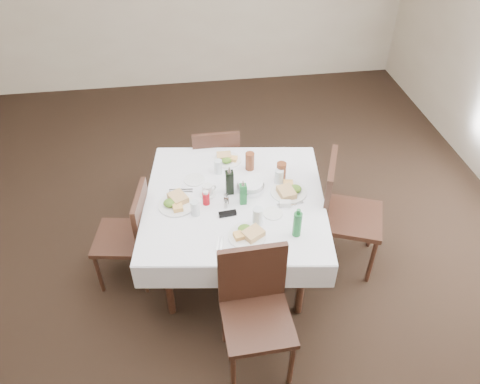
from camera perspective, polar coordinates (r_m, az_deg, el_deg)
The scene contains 33 objects.
ground_plane at distance 4.17m, azimuth -3.73°, elevation -8.93°, with size 7.00×7.00×0.00m, color black.
room_shell at distance 3.09m, azimuth -5.10°, elevation 12.35°, with size 6.04×7.04×2.80m.
dining_table at distance 3.69m, azimuth -0.65°, elevation -1.65°, with size 1.57×1.57×0.76m.
chair_north at distance 4.43m, azimuth -2.94°, elevation 3.68°, with size 0.43×0.43×0.90m.
chair_south at distance 3.22m, azimuth 1.83°, elevation -13.36°, with size 0.48×0.48×0.97m.
chair_east at distance 3.91m, azimuth 12.21°, elevation -1.86°, with size 0.63×0.63×1.03m.
chair_west at distance 3.82m, azimuth -13.10°, elevation -4.69°, with size 0.49×0.49×0.90m.
meal_north at distance 4.01m, azimuth -1.62°, elevation 4.07°, with size 0.23×0.23×0.05m.
meal_south at distance 3.32m, azimuth 0.95°, elevation -5.13°, with size 0.27×0.27×0.06m.
meal_east at distance 3.69m, azimuth 5.99°, elevation 0.16°, with size 0.29×0.29×0.06m.
meal_west at distance 3.60m, azimuth -7.81°, elevation -1.27°, with size 0.28×0.28×0.06m.
side_plate_a at distance 3.82m, azimuth -5.60°, elevation 1.49°, with size 0.17×0.17×0.01m.
side_plate_b at distance 3.51m, azimuth 4.02°, elevation -2.62°, with size 0.15×0.15×0.01m.
water_n at distance 3.86m, azimuth -2.68°, elevation 3.11°, with size 0.07×0.07×0.12m.
water_s at distance 3.39m, azimuth 2.17°, elevation -2.96°, with size 0.07×0.07×0.14m.
water_e at distance 3.75m, azimuth 4.78°, elevation 1.85°, with size 0.07×0.07×0.13m.
water_w at distance 3.48m, azimuth -5.50°, elevation -1.96°, with size 0.07×0.07×0.12m.
iced_tea_a at distance 3.89m, azimuth 1.21°, elevation 3.78°, with size 0.08×0.08×0.16m.
iced_tea_b at distance 3.78m, azimuth 5.04°, elevation 2.48°, with size 0.08×0.08×0.16m.
bread_basket at distance 3.70m, azimuth 1.30°, elevation 0.73°, with size 0.22×0.22×0.07m.
oil_cruet_dark at distance 3.62m, azimuth -1.30°, elevation 1.29°, with size 0.06×0.06×0.26m.
oil_cruet_green at distance 3.54m, azimuth 0.37°, elevation -0.15°, with size 0.05×0.05×0.22m.
ketchup_bottle at distance 3.56m, azimuth -4.16°, elevation -0.73°, with size 0.06×0.06×0.12m.
salt_shaker at distance 3.53m, azimuth -1.72°, elevation -1.48°, with size 0.03×0.03×0.07m.
pepper_shaker at distance 3.57m, azimuth -1.69°, elevation -0.86°, with size 0.04×0.04×0.09m.
coffee_mug at distance 3.65m, azimuth -3.96°, elevation 0.19°, with size 0.14×0.13×0.09m.
sunglasses at distance 3.49m, azimuth -1.53°, elevation -2.66°, with size 0.14×0.06×0.03m.
green_bottle at distance 3.30m, azimuth 7.00°, elevation -3.87°, with size 0.06×0.06×0.24m.
sugar_caddy at distance 3.57m, azimuth 5.52°, elevation -1.40°, with size 0.09×0.06×0.04m.
cutlery_n at distance 4.04m, azimuth 1.08°, elevation 4.10°, with size 0.05×0.16×0.01m.
cutlery_s at distance 3.28m, azimuth -2.51°, elevation -6.46°, with size 0.07×0.16×0.01m.
cutlery_e at distance 3.60m, azimuth 6.16°, elevation -1.46°, with size 0.21×0.08×0.01m.
cutlery_w at distance 3.73m, azimuth -7.20°, elevation 0.14°, with size 0.19×0.07×0.01m.
Camera 1 is at (-0.12, -2.73, 3.14)m, focal length 35.00 mm.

